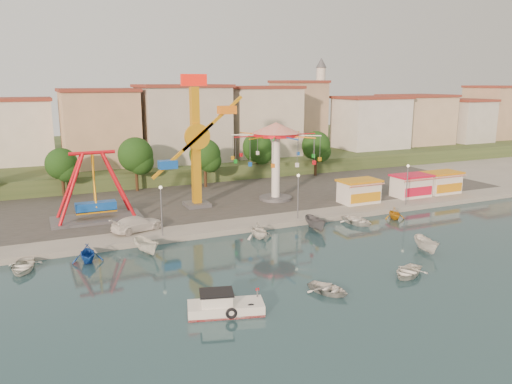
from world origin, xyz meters
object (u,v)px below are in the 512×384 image
kamikaze_tower (199,146)px  wave_swinger (276,144)px  van (137,224)px  pirate_ship_ride (95,188)px  cabin_motorboat (224,307)px  rowboat_a (329,289)px  skiff (427,245)px

kamikaze_tower → wave_swinger: kamikaze_tower is taller
wave_swinger → van: (-19.96, -6.90, -6.79)m
pirate_ship_ride → kamikaze_tower: kamikaze_tower is taller
cabin_motorboat → van: van is taller
rowboat_a → wave_swinger: bearing=46.7°
pirate_ship_ride → van: bearing=-61.9°
wave_swinger → van: size_ratio=2.09×
kamikaze_tower → skiff: bearing=-58.2°
wave_swinger → rowboat_a: size_ratio=3.34×
skiff → wave_swinger: bearing=114.7°
rowboat_a → kamikaze_tower: bearing=67.4°
cabin_motorboat → skiff: size_ratio=1.53×
cabin_motorboat → van: (-1.87, 20.94, 0.90)m
cabin_motorboat → skiff: bearing=26.2°
cabin_motorboat → kamikaze_tower: bearing=90.5°
kamikaze_tower → van: kamikaze_tower is taller
kamikaze_tower → wave_swinger: size_ratio=1.42×
kamikaze_tower → van: bearing=-142.1°
wave_swinger → van: 22.18m
pirate_ship_ride → wave_swinger: 23.68m
wave_swinger → cabin_motorboat: (-18.09, -27.84, -7.69)m
rowboat_a → van: van is taller
wave_swinger → cabin_motorboat: bearing=-123.0°
kamikaze_tower → van: (-9.53, -7.42, -7.01)m
kamikaze_tower → skiff: (14.95, -24.14, -7.69)m
cabin_motorboat → rowboat_a: (8.70, -0.09, -0.15)m
kamikaze_tower → cabin_motorboat: (-7.66, -28.35, -7.91)m
pirate_ship_ride → kamikaze_tower: size_ratio=0.61×
skiff → kamikaze_tower: bearing=135.6°
kamikaze_tower → rowboat_a: (1.04, -28.44, -8.06)m
wave_swinger → skiff: 25.19m
wave_swinger → cabin_motorboat: wave_swinger is taller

